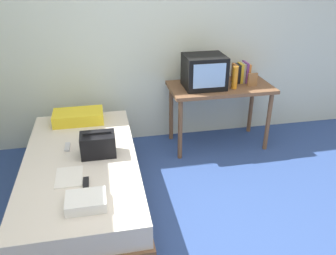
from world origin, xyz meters
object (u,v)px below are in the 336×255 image
at_px(remote_dark, 86,183).
at_px(desk, 220,93).
at_px(tv, 204,72).
at_px(pillow, 78,117).
at_px(book_row, 241,73).
at_px(handbag, 98,145).
at_px(folded_towel, 86,201).
at_px(magazine, 69,177).
at_px(bed, 83,181).
at_px(water_bottle, 235,77).
at_px(remote_silver, 67,147).
at_px(picture_frame, 252,80).

bearing_deg(remote_dark, desk, 40.08).
distance_m(tv, pillow, 1.44).
relative_size(book_row, handbag, 0.77).
bearing_deg(folded_towel, pillow, 93.63).
relative_size(handbag, magazine, 1.03).
relative_size(bed, folded_towel, 7.14).
relative_size(desk, magazine, 4.00).
xyz_separation_m(water_bottle, magazine, (-1.75, -1.02, -0.38)).
relative_size(desk, water_bottle, 4.62).
bearing_deg(water_bottle, remote_silver, -163.48).
relative_size(pillow, magazine, 1.78).
bearing_deg(tv, folded_towel, -130.62).
bearing_deg(handbag, picture_frame, 23.12).
bearing_deg(bed, handbag, 9.31).
xyz_separation_m(remote_silver, folded_towel, (0.18, -0.87, 0.03)).
bearing_deg(bed, remote_dark, -82.26).
bearing_deg(tv, remote_dark, -136.07).
bearing_deg(handbag, folded_towel, -98.32).
bearing_deg(bed, water_bottle, 23.66).
height_order(desk, remote_silver, desk).
distance_m(tv, folded_towel, 2.03).
xyz_separation_m(bed, remote_dark, (0.06, -0.41, 0.26)).
height_order(tv, water_bottle, tv).
relative_size(picture_frame, remote_silver, 1.03).
xyz_separation_m(pillow, remote_silver, (-0.09, -0.56, -0.05)).
xyz_separation_m(picture_frame, remote_silver, (-2.02, -0.57, -0.33)).
relative_size(tv, magazine, 1.52).
bearing_deg(pillow, tv, 3.38).
height_order(tv, magazine, tv).
relative_size(picture_frame, remote_dark, 0.96).
height_order(desk, book_row, book_row).
bearing_deg(tv, magazine, -141.89).
distance_m(book_row, picture_frame, 0.18).
height_order(pillow, remote_dark, pillow).
bearing_deg(pillow, magazine, -92.58).
relative_size(book_row, pillow, 0.45).
distance_m(magazine, remote_silver, 0.49).
bearing_deg(pillow, water_bottle, -0.80).
height_order(tv, remote_dark, tv).
bearing_deg(picture_frame, water_bottle, -171.07).
relative_size(bed, water_bottle, 7.97).
height_order(desk, magazine, desk).
bearing_deg(remote_silver, picture_frame, 15.69).
bearing_deg(book_row, tv, -168.57).
distance_m(tv, book_row, 0.49).
distance_m(bed, handbag, 0.38).
bearing_deg(tv, bed, -148.24).
bearing_deg(bed, folded_towel, -84.73).
relative_size(bed, remote_silver, 13.89).
height_order(desk, remote_dark, desk).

